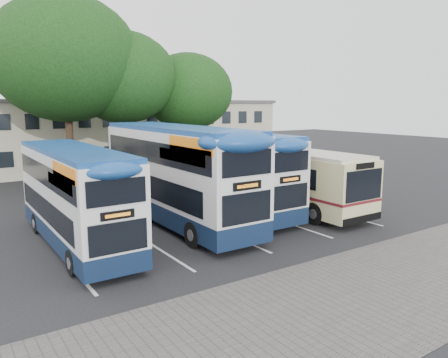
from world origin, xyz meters
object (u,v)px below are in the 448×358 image
tree_left (65,59)px  lamp_post (208,112)px  tree_right (188,92)px  bus_single (282,174)px  tree_mid (123,78)px  bus_dd_right (224,168)px  bus_dd_left (75,193)px  bus_dd_mid (176,170)px

tree_left → lamp_post: bearing=10.2°
tree_right → bus_single: size_ratio=0.87×
lamp_post → tree_mid: 9.56m
tree_left → bus_single: size_ratio=1.16×
tree_left → tree_right: bearing=-2.4°
tree_left → bus_dd_right: 14.02m
lamp_post → bus_dd_left: lamp_post is taller
bus_dd_left → bus_dd_mid: (5.13, 0.83, 0.39)m
bus_dd_right → tree_left: bearing=114.7°
bus_dd_left → tree_left: bearing=75.9°
tree_mid → bus_dd_mid: tree_mid is taller
tree_mid → bus_dd_right: bearing=-82.7°
tree_mid → tree_left: bearing=173.6°
tree_mid → bus_dd_mid: size_ratio=0.95×
lamp_post → bus_dd_mid: size_ratio=0.79×
tree_mid → bus_dd_mid: (-1.92, -11.61, -5.04)m
tree_left → tree_right: (9.11, -0.39, -2.05)m
tree_mid → tree_right: 5.37m
tree_mid → bus_dd_mid: bearing=-99.4°
tree_left → bus_single: 16.50m
bus_dd_right → lamp_post: bearing=61.5°
bus_dd_mid → bus_dd_right: bus_dd_mid is taller
bus_dd_right → bus_single: bus_dd_right is taller
tree_left → bus_dd_left: 14.81m
tree_mid → bus_single: (4.76, -11.86, -5.79)m
bus_dd_left → bus_dd_right: 8.59m
tree_left → tree_right: tree_left is taller
bus_dd_mid → tree_left: bearing=99.0°
bus_dd_mid → bus_dd_left: bearing=-170.8°
bus_dd_left → bus_dd_mid: bearing=9.2°
lamp_post → bus_single: 15.44m
lamp_post → bus_dd_right: (-7.40, -13.60, -2.68)m
lamp_post → bus_dd_left: size_ratio=0.92×
lamp_post → bus_dd_left: bearing=-136.3°
tree_left → tree_mid: size_ratio=1.19×
tree_right → bus_dd_mid: size_ratio=0.85×
lamp_post → bus_dd_mid: bearing=-126.8°
tree_mid → lamp_post: bearing=17.1°
bus_dd_mid → bus_dd_right: (3.32, 0.71, -0.23)m
tree_left → bus_dd_mid: 13.66m
tree_left → bus_dd_right: bearing=-65.3°
tree_left → bus_single: (8.57, -12.28, -6.92)m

